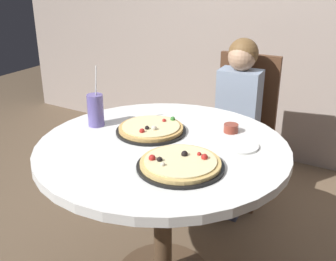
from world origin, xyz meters
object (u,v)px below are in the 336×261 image
diner_child (233,135)px  soda_cup (96,110)px  plate_small (238,146)px  chair_wooden (243,119)px  pizza_cheese (180,164)px  dining_table (162,165)px  pizza_veggie (151,129)px  sauce_bowl (231,128)px

diner_child → soda_cup: bearing=-116.5°
diner_child → plate_small: diner_child is taller
chair_wooden → pizza_cheese: (0.19, -1.18, 0.24)m
diner_child → pizza_cheese: (0.17, -1.00, 0.28)m
dining_table → pizza_veggie: (-0.12, 0.09, 0.12)m
plate_small → diner_child: bearing=113.1°
dining_table → diner_child: (0.01, 0.85, -0.16)m
pizza_veggie → sauce_bowl: 0.38m
chair_wooden → sauce_bowl: size_ratio=13.57×
pizza_cheese → soda_cup: 0.61m
chair_wooden → soda_cup: bearing=-111.6°
diner_child → plate_small: 0.80m
dining_table → sauce_bowl: 0.38m
dining_table → sauce_bowl: sauce_bowl is taller
chair_wooden → sauce_bowl: 0.81m
pizza_cheese → sauce_bowl: (0.03, 0.44, 0.00)m
dining_table → plate_small: size_ratio=6.33×
dining_table → pizza_cheese: size_ratio=3.22×
soda_cup → sauce_bowl: 0.67m
dining_table → chair_wooden: size_ratio=1.20×
chair_wooden → soda_cup: soda_cup is taller
chair_wooden → soda_cup: size_ratio=3.09×
pizza_cheese → pizza_veggie: bearing=140.7°
chair_wooden → sauce_bowl: (0.21, -0.74, 0.24)m
pizza_veggie → sauce_bowl: pizza_veggie is taller
pizza_veggie → soda_cup: size_ratio=1.09×
diner_child → dining_table: bearing=-90.4°
chair_wooden → sauce_bowl: chair_wooden is taller
diner_child → sauce_bowl: size_ratio=15.46×
chair_wooden → pizza_cheese: bearing=-81.1°
pizza_cheese → plate_small: 0.33m
soda_cup → diner_child: bearing=63.5°
chair_wooden → pizza_veggie: size_ratio=2.82×
plate_small → chair_wooden: bearing=109.4°
soda_cup → plate_small: soda_cup is taller
sauce_bowl → soda_cup: bearing=-156.5°
soda_cup → sauce_bowl: (0.61, 0.27, -0.06)m
diner_child → soda_cup: 0.98m
plate_small → pizza_veggie: bearing=-172.0°
chair_wooden → pizza_veggie: 0.97m
dining_table → plate_small: plate_small is taller
chair_wooden → plate_small: size_ratio=5.28×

